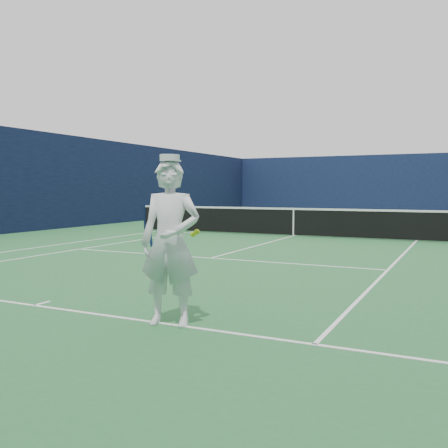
% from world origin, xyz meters
% --- Properties ---
extents(ground, '(80.00, 80.00, 0.00)m').
position_xyz_m(ground, '(0.00, 0.00, 0.00)').
color(ground, '#276734').
rests_on(ground, ground).
extents(court_markings, '(11.03, 23.83, 0.01)m').
position_xyz_m(court_markings, '(0.00, 0.00, 0.00)').
color(court_markings, white).
rests_on(court_markings, ground).
extents(windscreen_fence, '(20.12, 36.12, 4.00)m').
position_xyz_m(windscreen_fence, '(0.00, 0.00, 2.00)').
color(windscreen_fence, '#0F183A').
rests_on(windscreen_fence, ground).
extents(tennis_net, '(12.88, 0.09, 1.07)m').
position_xyz_m(tennis_net, '(0.00, 0.00, 0.55)').
color(tennis_net, '#141E4C').
rests_on(tennis_net, ground).
extents(tennis_player, '(0.89, 0.65, 2.09)m').
position_xyz_m(tennis_player, '(2.29, -11.87, 1.02)').
color(tennis_player, white).
rests_on(tennis_player, ground).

